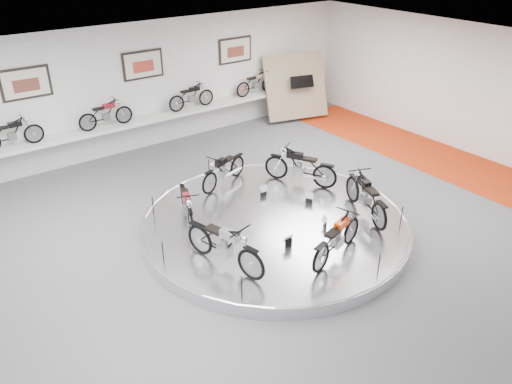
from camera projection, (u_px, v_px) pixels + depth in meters
floor at (282, 235)px, 11.89m from camera, size 16.00×16.00×0.00m
ceiling at (287, 68)px, 10.01m from camera, size 16.00×16.00×0.00m
wall_back at (145, 87)px, 15.90m from camera, size 16.00×0.00×16.00m
wall_right at (487, 94)px, 15.17m from camera, size 0.00×14.00×14.00m
orange_carpet_strip at (452, 164)px, 15.47m from camera, size 2.40×12.60×0.01m
dado_band at (150, 129)px, 16.57m from camera, size 15.68×0.04×1.10m
display_platform at (275, 225)px, 12.03m from camera, size 6.40×6.40×0.30m
platform_rim at (275, 220)px, 11.97m from camera, size 6.40×6.40×0.10m
shelf at (152, 119)px, 16.16m from camera, size 11.00×0.55×0.10m
poster_left at (26, 83)px, 13.70m from camera, size 1.35×0.06×0.88m
poster_center at (143, 65)px, 15.54m from camera, size 1.35×0.06×0.88m
poster_right at (235, 50)px, 17.39m from camera, size 1.35×0.06×0.88m
display_panel at (295, 86)px, 18.57m from camera, size 2.56×1.52×2.30m
shelf_bike_a at (12, 135)px, 13.75m from camera, size 1.22×0.43×0.73m
shelf_bike_b at (106, 116)px, 15.17m from camera, size 1.22×0.43×0.73m
shelf_bike_c at (191, 98)px, 16.75m from camera, size 1.22×0.43×0.73m
shelf_bike_d at (256, 85)px, 18.18m from camera, size 1.22×0.43×0.73m
bike_a at (300, 166)px, 13.40m from camera, size 1.38×1.83×1.03m
bike_b at (224, 169)px, 13.35m from camera, size 1.66×1.05×0.92m
bike_c at (187, 205)px, 11.67m from camera, size 1.04×1.60×0.89m
bike_d at (224, 245)px, 10.08m from camera, size 1.04×1.87×1.04m
bike_e at (337, 238)px, 10.38m from camera, size 1.71×0.99×0.95m
bike_f at (366, 196)px, 11.91m from camera, size 1.20×1.85×1.03m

